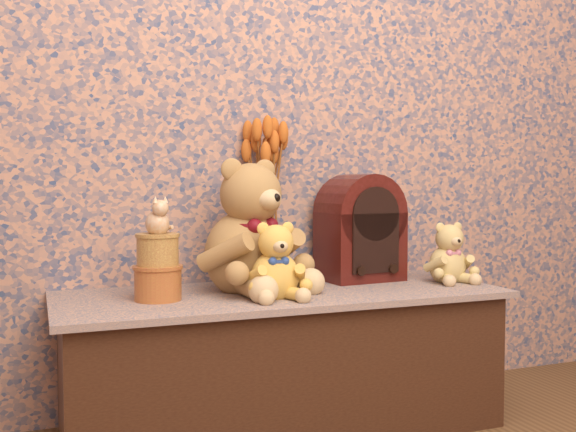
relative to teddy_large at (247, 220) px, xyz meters
name	(u,v)px	position (x,y,z in m)	size (l,w,h in m)	color
display_shelf	(282,360)	(0.10, -0.05, -0.44)	(1.39, 0.55, 0.44)	#364A70
teddy_large	(247,220)	(0.00, 0.00, 0.00)	(0.35, 0.42, 0.45)	#9D6D3D
teddy_medium	(275,257)	(0.04, -0.15, -0.10)	(0.19, 0.23, 0.24)	gold
teddy_small	(448,250)	(0.70, -0.07, -0.11)	(0.17, 0.21, 0.22)	tan
cathedral_radio	(360,227)	(0.44, 0.08, -0.04)	(0.27, 0.19, 0.37)	#3E100B
ceramic_vase	(266,256)	(0.12, 0.15, -0.13)	(0.11, 0.11, 0.18)	tan
dried_stalks	(266,175)	(0.12, 0.15, 0.14)	(0.20, 0.20, 0.38)	#C85F20
biscuit_tin_lower	(158,283)	(-0.29, -0.07, -0.17)	(0.14, 0.14, 0.10)	gold
biscuit_tin_upper	(158,251)	(-0.29, -0.07, -0.08)	(0.12, 0.12, 0.09)	#DBC460
cat_figurine	(157,215)	(-0.29, -0.07, 0.03)	(0.08, 0.09, 0.11)	silver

